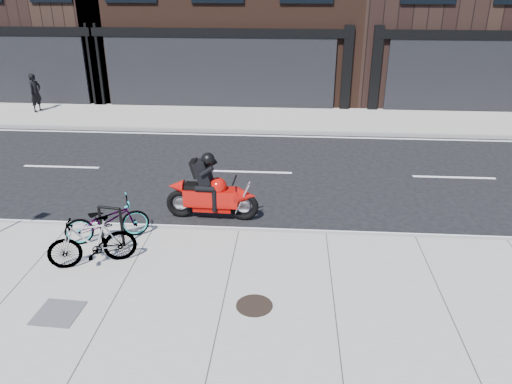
# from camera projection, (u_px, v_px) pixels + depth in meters

# --- Properties ---
(ground) EXTENTS (120.00, 120.00, 0.00)m
(ground) POSITION_uv_depth(u_px,v_px,m) (247.00, 200.00, 13.36)
(ground) COLOR black
(ground) RESTS_ON ground
(sidewalk_near) EXTENTS (60.00, 6.00, 0.13)m
(sidewalk_near) POSITION_uv_depth(u_px,v_px,m) (221.00, 315.00, 8.78)
(sidewalk_near) COLOR gray
(sidewalk_near) RESTS_ON ground
(sidewalk_far) EXTENTS (60.00, 3.50, 0.13)m
(sidewalk_far) POSITION_uv_depth(u_px,v_px,m) (264.00, 119.00, 20.39)
(sidewalk_far) COLOR gray
(sidewalk_far) RESTS_ON ground
(bike_rack) EXTENTS (0.55, 0.14, 0.92)m
(bike_rack) POSITION_uv_depth(u_px,v_px,m) (111.00, 223.00, 10.69)
(bike_rack) COLOR black
(bike_rack) RESTS_ON sidewalk_near
(bicycle_front) EXTENTS (1.91, 1.32, 0.95)m
(bicycle_front) POSITION_uv_depth(u_px,v_px,m) (107.00, 220.00, 10.93)
(bicycle_front) COLOR gray
(bicycle_front) RESTS_ON sidewalk_near
(bicycle_rear) EXTENTS (1.80, 1.10, 1.05)m
(bicycle_rear) POSITION_uv_depth(u_px,v_px,m) (92.00, 241.00, 9.98)
(bicycle_rear) COLOR gray
(bicycle_rear) RESTS_ON sidewalk_near
(motorcycle) EXTENTS (2.30, 0.56, 1.72)m
(motorcycle) POSITION_uv_depth(u_px,v_px,m) (216.00, 192.00, 12.08)
(motorcycle) COLOR black
(motorcycle) RESTS_ON ground
(pedestrian) EXTENTS (0.53, 0.67, 1.59)m
(pedestrian) POSITION_uv_depth(u_px,v_px,m) (35.00, 93.00, 20.92)
(pedestrian) COLOR black
(pedestrian) RESTS_ON sidewalk_far
(manhole_cover) EXTENTS (0.87, 0.87, 0.02)m
(manhole_cover) POSITION_uv_depth(u_px,v_px,m) (254.00, 305.00, 8.91)
(manhole_cover) COLOR black
(manhole_cover) RESTS_ON sidewalk_near
(utility_grate) EXTENTS (0.79, 0.79, 0.02)m
(utility_grate) POSITION_uv_depth(u_px,v_px,m) (58.00, 313.00, 8.72)
(utility_grate) COLOR #535356
(utility_grate) RESTS_ON sidewalk_near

